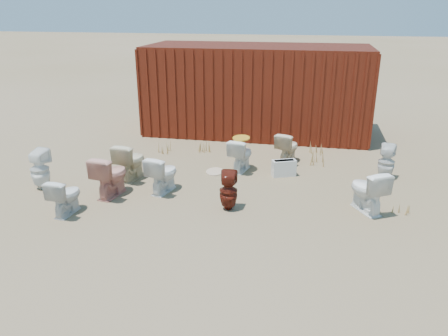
% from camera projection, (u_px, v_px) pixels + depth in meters
% --- Properties ---
extents(ground, '(100.00, 100.00, 0.00)m').
position_uv_depth(ground, '(217.00, 208.00, 7.80)').
color(ground, brown).
rests_on(ground, ground).
extents(shipping_container, '(6.00, 2.40, 2.40)m').
position_uv_depth(shipping_container, '(257.00, 90.00, 12.16)').
color(shipping_container, '#43150B').
rests_on(shipping_container, ground).
extents(toilet_front_a, '(0.43, 0.68, 0.66)m').
position_uv_depth(toilet_front_a, '(65.00, 196.00, 7.50)').
color(toilet_front_a, silver).
rests_on(toilet_front_a, ground).
extents(toilet_front_pink, '(0.57, 0.85, 0.81)m').
position_uv_depth(toilet_front_pink, '(110.00, 175.00, 8.21)').
color(toilet_front_pink, tan).
rests_on(toilet_front_pink, ground).
extents(toilet_front_c, '(0.57, 0.80, 0.74)m').
position_uv_depth(toilet_front_c, '(163.00, 174.00, 8.39)').
color(toilet_front_c, white).
rests_on(toilet_front_c, ground).
extents(toilet_front_maroon, '(0.35, 0.35, 0.70)m').
position_uv_depth(toilet_front_maroon, '(228.00, 191.00, 7.65)').
color(toilet_front_maroon, '#57190F').
rests_on(toilet_front_maroon, ground).
extents(toilet_front_e, '(0.76, 0.88, 0.78)m').
position_uv_depth(toilet_front_e, '(367.00, 190.00, 7.58)').
color(toilet_front_e, white).
rests_on(toilet_front_e, ground).
extents(toilet_back_a, '(0.40, 0.41, 0.80)m').
position_uv_depth(toilet_back_a, '(40.00, 169.00, 8.52)').
color(toilet_back_a, white).
rests_on(toilet_back_a, ground).
extents(toilet_back_beige_left, '(0.55, 0.83, 0.79)m').
position_uv_depth(toilet_back_beige_left, '(131.00, 161.00, 8.98)').
color(toilet_back_beige_left, beige).
rests_on(toilet_back_beige_left, ground).
extents(toilet_back_beige_right, '(0.61, 0.80, 0.72)m').
position_uv_depth(toilet_back_beige_right, '(288.00, 147.00, 9.97)').
color(toilet_back_beige_right, beige).
rests_on(toilet_back_beige_right, ground).
extents(toilet_back_yellowlid, '(0.56, 0.79, 0.73)m').
position_uv_depth(toilet_back_yellowlid, '(241.00, 155.00, 9.48)').
color(toilet_back_yellowlid, white).
rests_on(toilet_back_yellowlid, ground).
extents(toilet_back_e, '(0.40, 0.40, 0.74)m').
position_uv_depth(toilet_back_e, '(386.00, 162.00, 9.01)').
color(toilet_back_e, silver).
rests_on(toilet_back_e, ground).
extents(yellow_lid, '(0.37, 0.46, 0.02)m').
position_uv_depth(yellow_lid, '(241.00, 138.00, 9.35)').
color(yellow_lid, gold).
rests_on(yellow_lid, toilet_back_yellowlid).
extents(loose_tank, '(0.54, 0.38, 0.35)m').
position_uv_depth(loose_tank, '(284.00, 168.00, 9.23)').
color(loose_tank, silver).
rests_on(loose_tank, ground).
extents(loose_lid_near, '(0.40, 0.51, 0.02)m').
position_uv_depth(loose_lid_near, '(215.00, 172.00, 9.49)').
color(loose_lid_near, '#C9B191').
rests_on(loose_lid_near, ground).
extents(loose_lid_far, '(0.56, 0.59, 0.02)m').
position_uv_depth(loose_lid_far, '(234.00, 152.00, 10.74)').
color(loose_lid_far, beige).
rests_on(loose_lid_far, ground).
extents(weed_clump_a, '(0.36, 0.36, 0.27)m').
position_uv_depth(weed_clump_a, '(164.00, 147.00, 10.72)').
color(weed_clump_a, '#A37D41').
rests_on(weed_clump_a, ground).
extents(weed_clump_b, '(0.32, 0.32, 0.31)m').
position_uv_depth(weed_clump_b, '(242.00, 155.00, 10.10)').
color(weed_clump_b, '#A37D41').
rests_on(weed_clump_b, ground).
extents(weed_clump_c, '(0.36, 0.36, 0.32)m').
position_uv_depth(weed_clump_c, '(318.00, 157.00, 9.91)').
color(weed_clump_c, '#A37D41').
rests_on(weed_clump_c, ground).
extents(weed_clump_d, '(0.30, 0.30, 0.29)m').
position_uv_depth(weed_clump_d, '(204.00, 146.00, 10.75)').
color(weed_clump_d, '#A37D41').
rests_on(weed_clump_d, ground).
extents(weed_clump_e, '(0.34, 0.34, 0.29)m').
position_uv_depth(weed_clump_e, '(316.00, 148.00, 10.65)').
color(weed_clump_e, '#A37D41').
rests_on(weed_clump_e, ground).
extents(weed_clump_f, '(0.28, 0.28, 0.21)m').
position_uv_depth(weed_clump_f, '(401.00, 207.00, 7.60)').
color(weed_clump_f, '#A37D41').
rests_on(weed_clump_f, ground).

